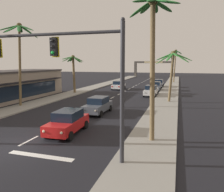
# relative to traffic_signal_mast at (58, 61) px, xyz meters

# --- Properties ---
(ground_plane) EXTENTS (220.00, 220.00, 0.00)m
(ground_plane) POSITION_rel_traffic_signal_mast_xyz_m (-3.31, 0.33, -5.21)
(ground_plane) COLOR black
(sidewalk_right) EXTENTS (3.20, 110.00, 0.14)m
(sidewalk_right) POSITION_rel_traffic_signal_mast_xyz_m (4.49, 20.33, -5.14)
(sidewalk_right) COLOR gray
(sidewalk_right) RESTS_ON ground
(sidewalk_left) EXTENTS (3.20, 110.00, 0.14)m
(sidewalk_left) POSITION_rel_traffic_signal_mast_xyz_m (-11.11, 20.33, -5.14)
(sidewalk_left) COLOR gray
(sidewalk_left) RESTS_ON ground
(lane_markings) EXTENTS (4.28, 86.74, 0.01)m
(lane_markings) POSITION_rel_traffic_signal_mast_xyz_m (-2.89, 19.88, -5.20)
(lane_markings) COLOR silver
(lane_markings) RESTS_ON ground
(traffic_signal_mast) EXTENTS (11.29, 0.40, 7.19)m
(traffic_signal_mast) POSITION_rel_traffic_signal_mast_xyz_m (0.00, 0.00, 0.00)
(traffic_signal_mast) COLOR #2D2D33
(traffic_signal_mast) RESTS_ON ground
(sedan_lead_at_stop_bar) EXTENTS (2.11, 4.51, 1.68)m
(sedan_lead_at_stop_bar) POSITION_rel_traffic_signal_mast_xyz_m (-1.61, 3.81, -4.35)
(sedan_lead_at_stop_bar) COLOR red
(sedan_lead_at_stop_bar) RESTS_ON ground
(sedan_third_in_queue) EXTENTS (2.02, 4.48, 1.68)m
(sedan_third_in_queue) POSITION_rel_traffic_signal_mast_xyz_m (-1.75, 10.53, -4.35)
(sedan_third_in_queue) COLOR #4C515B
(sedan_third_in_queue) RESTS_ON ground
(sedan_oncoming_far) EXTENTS (1.95, 4.45, 1.68)m
(sedan_oncoming_far) POSITION_rel_traffic_signal_mast_xyz_m (-5.15, 31.04, -4.35)
(sedan_oncoming_far) COLOR silver
(sedan_oncoming_far) RESTS_ON ground
(sedan_parked_nearest_kerb) EXTENTS (2.03, 4.48, 1.68)m
(sedan_parked_nearest_kerb) POSITION_rel_traffic_signal_mast_xyz_m (1.97, 24.25, -4.35)
(sedan_parked_nearest_kerb) COLOR silver
(sedan_parked_nearest_kerb) RESTS_ON ground
(sedan_parked_mid_kerb) EXTENTS (1.98, 4.46, 1.68)m
(sedan_parked_mid_kerb) POSITION_rel_traffic_signal_mast_xyz_m (1.98, 31.32, -4.35)
(sedan_parked_mid_kerb) COLOR #4C515B
(sedan_parked_mid_kerb) RESTS_ON ground
(sedan_parked_far_kerb) EXTENTS (1.99, 4.47, 1.68)m
(sedan_parked_far_kerb) POSITION_rel_traffic_signal_mast_xyz_m (1.99, 37.26, -4.35)
(sedan_parked_far_kerb) COLOR #4C515B
(sedan_parked_far_kerb) RESTS_ON ground
(palm_left_second) EXTENTS (4.54, 4.46, 9.56)m
(palm_left_second) POSITION_rel_traffic_signal_mast_xyz_m (-11.39, 11.16, 2.14)
(palm_left_second) COLOR brown
(palm_left_second) RESTS_ON ground
(palm_left_third) EXTENTS (3.47, 3.68, 6.44)m
(palm_left_third) POSITION_rel_traffic_signal_mast_xyz_m (-10.94, 23.47, -0.52)
(palm_left_third) COLOR brown
(palm_left_third) RESTS_ON ground
(palm_right_nearest) EXTENTS (3.17, 3.34, 9.07)m
(palm_right_nearest) POSITION_rel_traffic_signal_mast_xyz_m (4.40, 3.74, 1.45)
(palm_right_nearest) COLOR brown
(palm_right_nearest) RESTS_ON ground
(palm_right_second) EXTENTS (4.66, 4.82, 6.64)m
(palm_right_second) POSITION_rel_traffic_signal_mast_xyz_m (5.19, 19.16, -0.10)
(palm_right_second) COLOR brown
(palm_right_second) RESTS_ON ground
(palm_right_farthest) EXTENTS (3.22, 3.28, 8.58)m
(palm_right_farthest) POSITION_rel_traffic_signal_mast_xyz_m (4.94, 49.99, 1.17)
(palm_right_farthest) COLOR brown
(palm_right_farthest) RESTS_ON ground
(town_gateway_arch) EXTENTS (14.56, 0.90, 5.80)m
(town_gateway_arch) POSITION_rel_traffic_signal_mast_xyz_m (-3.31, 74.42, -1.39)
(town_gateway_arch) COLOR #423D38
(town_gateway_arch) RESTS_ON ground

